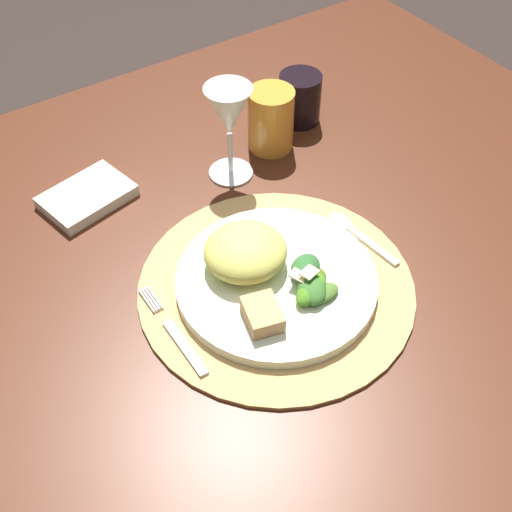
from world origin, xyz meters
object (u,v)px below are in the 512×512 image
object	(u,v)px
spoon	(351,229)
dark_tumbler	(300,98)
fork	(175,334)
amber_tumbler	(271,120)
wine_glass	(229,115)
dinner_plate	(276,281)
dining_table	(245,296)
napkin	(87,196)

from	to	relation	value
spoon	dark_tumbler	distance (m)	0.30
fork	amber_tumbler	xyz separation A→B (m)	(0.33, 0.26, 0.04)
spoon	wine_glass	bearing A→B (deg)	109.00
spoon	wine_glass	xyz separation A→B (m)	(-0.07, 0.22, 0.11)
wine_glass	spoon	bearing A→B (deg)	-71.00
dinner_plate	fork	xyz separation A→B (m)	(-0.16, 0.00, -0.01)
dining_table	amber_tumbler	world-z (taller)	amber_tumbler
napkin	dinner_plate	bearing A→B (deg)	-65.21
dinner_plate	fork	size ratio (longest dim) A/B	1.67
napkin	wine_glass	bearing A→B (deg)	-16.90
wine_glass	dark_tumbler	size ratio (longest dim) A/B	1.82
dining_table	spoon	world-z (taller)	spoon
dinner_plate	dark_tumbler	size ratio (longest dim) A/B	3.13
dinner_plate	dark_tumbler	distance (m)	0.40
fork	spoon	bearing A→B (deg)	4.25
dark_tumbler	napkin	bearing A→B (deg)	178.94
dinner_plate	amber_tumbler	bearing A→B (deg)	56.88
spoon	dark_tumbler	size ratio (longest dim) A/B	1.55
napkin	spoon	bearing A→B (deg)	-43.76
napkin	amber_tumbler	xyz separation A→B (m)	(0.32, -0.04, 0.04)
dinner_plate	dark_tumbler	bearing A→B (deg)	49.33
wine_glass	dark_tumbler	distance (m)	0.20
spoon	wine_glass	distance (m)	0.25
dining_table	dark_tumbler	distance (m)	0.37
dining_table	dinner_plate	xyz separation A→B (m)	(-0.01, -0.09, 0.13)
dark_tumbler	wine_glass	bearing A→B (deg)	-161.66
fork	wine_glass	bearing A→B (deg)	45.56
dinner_plate	napkin	size ratio (longest dim) A/B	2.07
napkin	wine_glass	xyz separation A→B (m)	(0.22, -0.07, 0.10)
dining_table	spoon	distance (m)	0.20
dinner_plate	fork	world-z (taller)	dinner_plate
dining_table	amber_tumbler	size ratio (longest dim) A/B	13.12
dining_table	wine_glass	world-z (taller)	wine_glass
dinner_plate	amber_tumbler	world-z (taller)	amber_tumbler
napkin	dark_tumbler	xyz separation A→B (m)	(0.40, -0.01, 0.03)
dining_table	wine_glass	bearing A→B (deg)	64.08
dining_table	wine_glass	xyz separation A→B (m)	(0.07, 0.15, 0.23)
dinner_plate	amber_tumbler	xyz separation A→B (m)	(0.17, 0.27, 0.04)
dining_table	amber_tumbler	xyz separation A→B (m)	(0.17, 0.18, 0.17)
dining_table	fork	size ratio (longest dim) A/B	8.45
wine_glass	amber_tumbler	xyz separation A→B (m)	(0.10, 0.03, -0.06)
amber_tumbler	dark_tumbler	world-z (taller)	amber_tumbler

